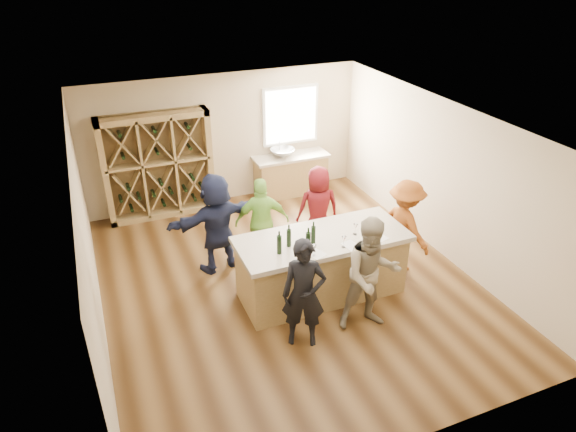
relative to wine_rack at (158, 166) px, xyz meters
name	(u,v)px	position (x,y,z in m)	size (l,w,h in m)	color
floor	(287,283)	(1.50, -3.27, -1.15)	(6.00, 7.00, 0.10)	#55391B
ceiling	(287,120)	(1.50, -3.27, 1.75)	(6.00, 7.00, 0.10)	white
wall_back	(225,138)	(1.50, 0.28, 0.30)	(6.00, 0.10, 2.80)	#BEAB8A
wall_front	(418,357)	(1.50, -6.82, 0.30)	(6.00, 0.10, 2.80)	#BEAB8A
wall_left	(84,247)	(-1.55, -3.27, 0.30)	(0.10, 7.00, 2.80)	#BEAB8A
wall_right	(445,179)	(4.55, -3.27, 0.30)	(0.10, 7.00, 2.80)	#BEAB8A
window_frame	(290,115)	(3.00, 0.20, 0.65)	(1.30, 0.06, 1.30)	white
window_pane	(291,116)	(3.00, 0.17, 0.65)	(1.18, 0.01, 1.18)	white
wine_rack	(158,166)	(0.00, 0.00, 0.00)	(2.20, 0.45, 2.20)	olive
back_counter_base	(291,176)	(2.90, -0.07, -0.67)	(1.60, 0.58, 0.86)	olive
back_counter_top	(291,157)	(2.90, -0.07, -0.21)	(1.70, 0.62, 0.06)	#BDB09A
sink	(283,153)	(2.70, -0.07, -0.09)	(0.54, 0.54, 0.19)	silver
faucet	(280,148)	(2.70, 0.11, -0.03)	(0.02, 0.02, 0.30)	silver
tasting_counter_base	(321,268)	(1.89, -3.79, -0.60)	(2.60, 1.00, 1.00)	olive
tasting_counter_top	(323,239)	(1.89, -3.79, -0.06)	(2.72, 1.12, 0.08)	#BDB09A
wine_bottle_a	(279,245)	(1.09, -3.97, 0.13)	(0.07, 0.07, 0.29)	black
wine_bottle_c	(289,238)	(1.30, -3.84, 0.12)	(0.07, 0.07, 0.28)	black
wine_bottle_d	(308,241)	(1.52, -4.05, 0.13)	(0.07, 0.07, 0.30)	black
wine_bottle_e	(313,235)	(1.68, -3.89, 0.12)	(0.07, 0.07, 0.28)	black
wine_glass_a	(314,250)	(1.53, -4.23, 0.07)	(0.07, 0.07, 0.19)	white
wine_glass_b	(344,242)	(2.04, -4.19, 0.08)	(0.07, 0.07, 0.20)	white
wine_glass_c	(377,238)	(2.57, -4.27, 0.08)	(0.07, 0.07, 0.19)	white
wine_glass_d	(355,229)	(2.39, -3.91, 0.07)	(0.07, 0.07, 0.19)	white
wine_glass_e	(382,229)	(2.79, -4.05, 0.06)	(0.06, 0.06, 0.17)	white
tasting_menu_a	(315,253)	(1.58, -4.17, -0.02)	(0.22, 0.31, 0.00)	white
tasting_menu_b	(351,245)	(2.18, -4.18, -0.02)	(0.21, 0.28, 0.00)	white
tasting_menu_c	(379,237)	(2.70, -4.12, -0.02)	(0.19, 0.26, 0.00)	white
person_near_left	(304,294)	(1.16, -4.73, -0.26)	(0.61, 0.45, 1.68)	black
person_near_right	(371,275)	(2.21, -4.76, -0.19)	(0.88, 0.48, 1.81)	gray
person_server	(404,226)	(3.52, -3.63, -0.26)	(1.09, 0.50, 1.68)	#994C19
person_far_mid	(262,222)	(1.34, -2.51, -0.29)	(0.95, 0.49, 1.62)	#8CC64C
person_far_right	(318,208)	(2.47, -2.41, -0.29)	(0.79, 0.51, 1.61)	#590F14
person_far_left	(217,223)	(0.56, -2.41, -0.20)	(1.67, 0.60, 1.80)	#191E38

